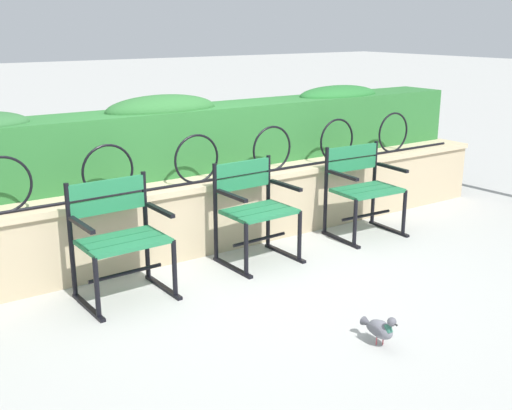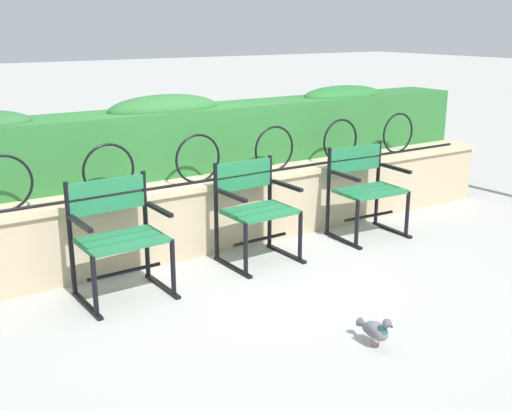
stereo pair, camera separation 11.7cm
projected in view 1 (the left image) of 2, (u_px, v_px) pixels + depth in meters
The scene contains 8 objects.
ground_plane at pixel (261, 273), 5.03m from camera, with size 60.00×60.00×0.00m, color #ADADA8.
stone_wall at pixel (213, 213), 5.53m from camera, with size 6.44×0.41×0.63m.
iron_arch_fence at pixel (199, 162), 5.24m from camera, with size 5.92×0.02×0.42m.
hedge_row at pixel (187, 135), 5.71m from camera, with size 6.31×0.54×0.70m.
park_chair_left at pixel (119, 235), 4.48m from camera, with size 0.65×0.54×0.86m.
park_chair_centre at pixel (254, 207), 5.19m from camera, with size 0.61×0.54×0.84m.
park_chair_right at pixel (362, 186), 5.85m from camera, with size 0.66×0.55×0.83m.
pigeon_near_chairs at pixel (380, 328), 3.87m from camera, with size 0.11×0.29×0.22m.
Camera 1 is at (-2.68, -3.83, 1.92)m, focal length 43.94 mm.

